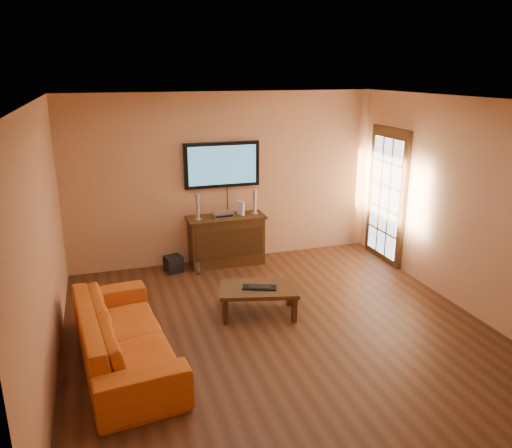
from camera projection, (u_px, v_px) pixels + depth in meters
name	position (u px, v px, depth m)	size (l,w,h in m)	color
ground_plane	(278.00, 329.00, 6.06)	(5.00, 5.00, 0.00)	#3C2010
room_walls	(263.00, 182.00, 6.13)	(5.00, 5.00, 5.00)	tan
french_door	(386.00, 197.00, 8.01)	(0.07, 1.02, 2.22)	#361F0C
media_console	(227.00, 240.00, 7.97)	(1.23, 0.47, 0.80)	#361F0C
television	(222.00, 165.00, 7.80)	(1.20, 0.08, 0.71)	black
coffee_table	(259.00, 291.00, 6.33)	(1.09, 0.81, 0.38)	#361F0C
sofa	(123.00, 326.00, 5.25)	(2.21, 0.64, 0.86)	#CB5A16
speaker_left	(198.00, 208.00, 7.64)	(0.11, 0.11, 0.41)	silver
speaker_right	(255.00, 203.00, 7.97)	(0.10, 0.10, 0.38)	silver
av_receiver	(223.00, 214.00, 7.84)	(0.32, 0.23, 0.07)	silver
game_console	(241.00, 208.00, 7.93)	(0.04, 0.16, 0.22)	white
subwoofer	(174.00, 264.00, 7.74)	(0.25, 0.25, 0.25)	black
bottle	(198.00, 269.00, 7.64)	(0.07, 0.07, 0.20)	white
keyboard	(260.00, 287.00, 6.28)	(0.45, 0.30, 0.03)	black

